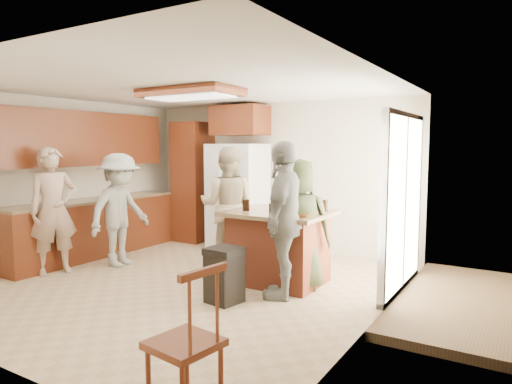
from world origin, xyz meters
The scene contains 12 objects.
person_front_left centered at (-1.81, -0.56, 0.88)m, with size 0.64×0.47×1.75m, color tan.
person_behind_left centered at (-0.09, 1.15, 0.88)m, with size 0.85×0.53×1.75m, color tan.
person_behind_right centered at (1.38, 0.56, 0.81)m, with size 0.79×0.51×1.61m, color #343C23.
person_side_right centered at (1.36, 0.20, 0.91)m, with size 1.07×0.55×1.82m, color gray.
person_counter centered at (-1.37, 0.21, 0.83)m, with size 1.07×0.50×1.66m, color gray.
left_cabinetry centered at (-2.24, 0.40, 0.96)m, with size 0.64×3.00×2.30m.
back_wall_units centered at (-1.33, 2.20, 1.38)m, with size 1.80×0.60×2.45m.
refrigerator centered at (-0.55, 2.12, 0.90)m, with size 0.90×0.76×1.80m.
kitchen_island centered at (1.04, 0.66, 0.47)m, with size 1.28×1.03×0.93m.
island_items centered at (1.22, 0.56, 0.97)m, with size 1.01×0.74×0.15m.
trash_bin centered at (0.88, -0.32, 0.32)m, with size 0.39×0.39×0.63m.
spindle_chair centered at (1.89, -2.18, 0.45)m, with size 0.48×0.48×0.99m.
Camera 1 is at (3.78, -4.43, 1.75)m, focal length 32.00 mm.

